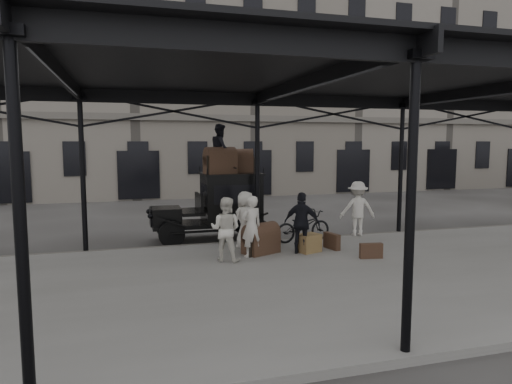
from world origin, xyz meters
TOP-DOWN VIEW (x-y plane):
  - ground at (0.00, 0.00)m, footprint 120.00×120.00m
  - platform at (0.00, -2.00)m, footprint 28.00×8.00m
  - canopy at (0.00, -1.72)m, footprint 22.50×9.00m
  - building_frontage at (0.00, 18.00)m, footprint 64.00×8.00m
  - taxi at (-0.90, 3.11)m, footprint 3.65×1.55m
  - porter_left at (-0.72, 0.09)m, footprint 0.68×0.53m
  - porter_midleft at (-1.46, -0.13)m, footprint 1.00×0.94m
  - porter_centre at (-0.60, 1.16)m, footprint 0.94×0.80m
  - porter_official at (0.70, 0.06)m, footprint 1.05×0.89m
  - porter_right at (3.32, 1.80)m, footprint 1.26×0.89m
  - bicycle at (1.29, 1.44)m, footprint 1.90×0.89m
  - porter_roof at (-0.93, 3.01)m, footprint 0.71×0.85m
  - steamer_trunk_roof_near at (-0.98, 2.86)m, footprint 1.06×0.77m
  - steamer_trunk_roof_far at (-0.23, 3.31)m, footprint 0.96×0.69m
  - steamer_trunk_platform at (-0.36, 0.40)m, footprint 1.10×0.92m
  - wicker_hamper at (0.95, 0.16)m, footprint 0.72×0.63m
  - suitcase_upright at (1.72, 0.31)m, footprint 0.28×0.62m
  - suitcase_flat at (2.25, -0.94)m, footprint 0.62×0.25m

SIDE VIEW (x-z plane):
  - ground at x=0.00m, z-range 0.00..0.00m
  - platform at x=0.00m, z-range 0.00..0.15m
  - suitcase_flat at x=2.25m, z-range 0.15..0.55m
  - suitcase_upright at x=1.72m, z-range 0.15..0.60m
  - wicker_hamper at x=0.95m, z-range 0.15..0.65m
  - steamer_trunk_platform at x=-0.36m, z-range 0.15..0.85m
  - bicycle at x=1.29m, z-range 0.15..1.11m
  - porter_left at x=-0.72m, z-range 0.15..1.78m
  - porter_centre at x=-0.60m, z-range 0.15..1.78m
  - porter_midleft at x=-1.46m, z-range 0.15..1.80m
  - porter_official at x=0.70m, z-range 0.15..1.83m
  - porter_right at x=3.32m, z-range 0.15..1.91m
  - taxi at x=-0.90m, z-range 0.11..2.29m
  - steamer_trunk_roof_far at x=-0.23m, z-range 2.18..2.82m
  - steamer_trunk_roof_near at x=-0.98m, z-range 2.18..2.88m
  - porter_roof at x=-0.93m, z-range 2.18..3.75m
  - canopy at x=0.00m, z-range 2.23..6.97m
  - building_frontage at x=0.00m, z-range 0.00..14.00m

